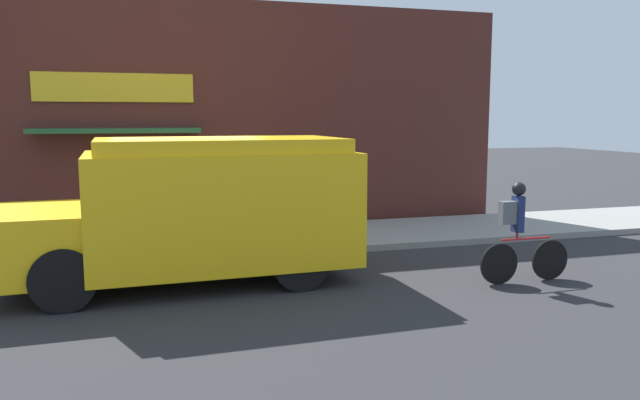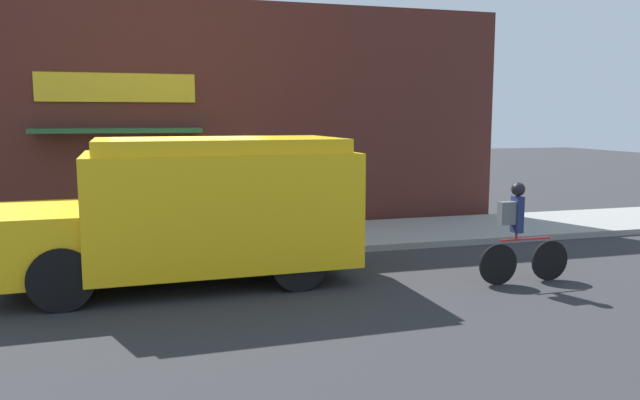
# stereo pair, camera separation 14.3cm
# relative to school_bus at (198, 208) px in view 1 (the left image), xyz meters

# --- Properties ---
(ground_plane) EXTENTS (70.00, 70.00, 0.00)m
(ground_plane) POSITION_rel_school_bus_xyz_m (-0.06, 1.29, -1.20)
(ground_plane) COLOR #2B2B2D
(sidewalk) EXTENTS (28.00, 2.87, 0.13)m
(sidewalk) POSITION_rel_school_bus_xyz_m (-0.06, 2.72, -1.13)
(sidewalk) COLOR gray
(sidewalk) RESTS_ON ground_plane
(storefront) EXTENTS (16.13, 0.92, 5.28)m
(storefront) POSITION_rel_school_bus_xyz_m (-0.09, 4.56, 1.44)
(storefront) COLOR #4C231E
(storefront) RESTS_ON ground_plane
(school_bus) EXTENTS (5.51, 2.81, 2.31)m
(school_bus) POSITION_rel_school_bus_xyz_m (0.00, 0.00, 0.00)
(school_bus) COLOR yellow
(school_bus) RESTS_ON ground_plane
(cyclist) EXTENTS (1.61, 0.22, 1.62)m
(cyclist) POSITION_rel_school_bus_xyz_m (4.88, -1.54, -0.40)
(cyclist) COLOR black
(cyclist) RESTS_ON ground_plane
(trash_bin) EXTENTS (0.57, 0.57, 0.88)m
(trash_bin) POSITION_rel_school_bus_xyz_m (0.52, 2.72, -0.63)
(trash_bin) COLOR slate
(trash_bin) RESTS_ON sidewalk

